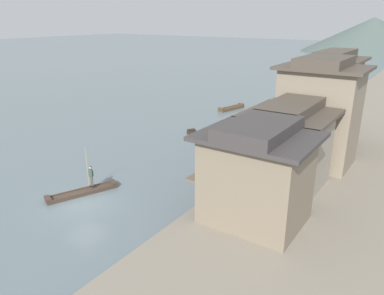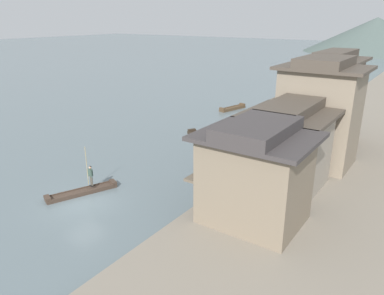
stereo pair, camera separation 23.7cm
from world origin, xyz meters
name	(u,v)px [view 1 (the left image)]	position (x,y,z in m)	size (l,w,h in m)	color
ground_plane	(83,204)	(0.00, 0.00, 0.00)	(400.00, 400.00, 0.00)	slate
boat_foreground_poled	(82,192)	(-1.29, 1.02, 0.14)	(2.77, 5.14, 0.43)	#423328
boatman_person	(91,174)	(-1.02, 1.74, 1.43)	(0.57, 0.31, 3.04)	black
boat_moored_nearest	(201,138)	(-1.01, 16.59, 0.16)	(4.94, 3.49, 0.49)	#33281E
boat_moored_second	(294,93)	(-1.06, 45.23, 0.30)	(3.84, 2.01, 0.80)	brown
boat_moored_third	(292,104)	(1.53, 37.40, 0.27)	(2.46, 5.20, 0.79)	#33281E
boat_moored_far	(231,108)	(-4.75, 30.24, 0.19)	(1.97, 4.61, 0.57)	brown
boat_midriver_drifting	(282,136)	(5.89, 22.07, 0.23)	(1.92, 4.98, 0.70)	#33281E
boat_midriver_upstream	(249,159)	(5.82, 14.11, 0.12)	(1.24, 4.76, 0.37)	#33281E
boat_upstream_distant	(280,114)	(2.21, 30.97, 0.23)	(4.55, 2.77, 0.69)	brown
boat_crossing_west	(324,101)	(4.80, 42.32, 0.18)	(1.18, 4.61, 0.54)	brown
house_waterfront_nearest	(256,174)	(11.07, 3.87, 3.64)	(6.73, 5.50, 6.14)	#7F705B
house_waterfront_second	(287,146)	(10.77, 9.65, 3.64)	(6.14, 6.37, 6.14)	gray
house_waterfront_tall	(319,112)	(11.18, 15.40, 4.94)	(6.97, 5.60, 8.74)	gray
house_waterfront_narrow	(330,98)	(10.39, 21.86, 4.94)	(5.39, 6.76, 8.74)	brown
hill_far_west	(372,35)	(-5.19, 138.31, 6.10)	(49.82, 49.82, 12.19)	#4C5B56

